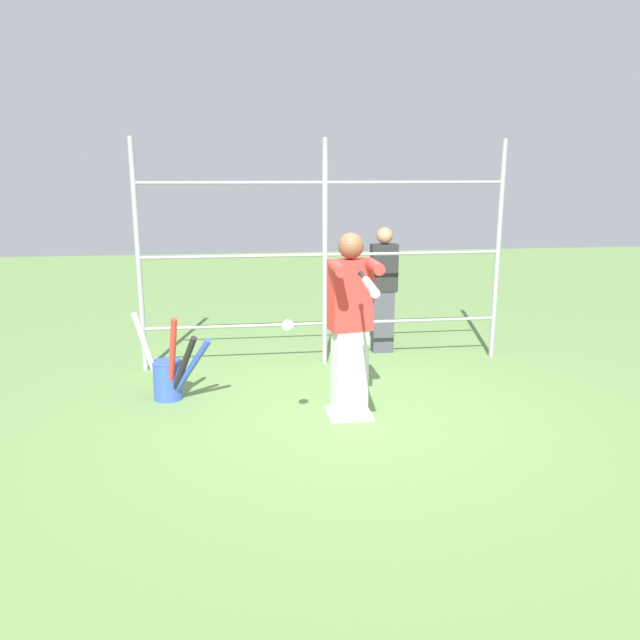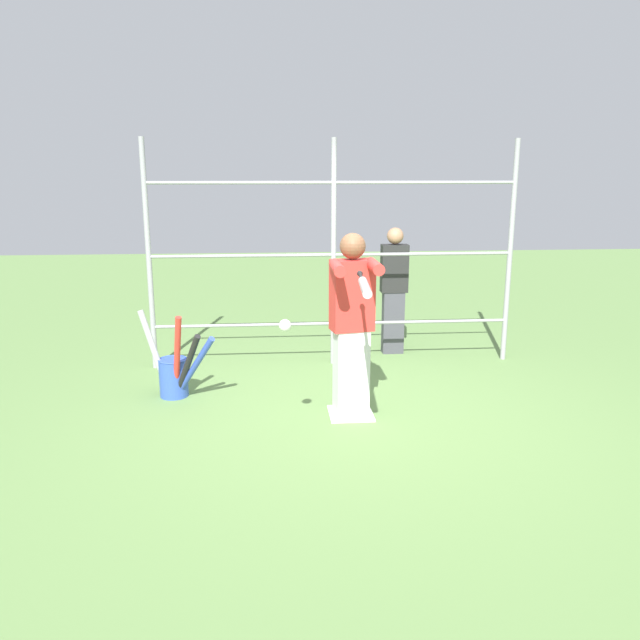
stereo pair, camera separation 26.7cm
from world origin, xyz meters
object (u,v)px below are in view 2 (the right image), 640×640
Objects in this scene: baseball_bat_swinging at (364,285)px; softball_in_flight at (285,325)px; bystander_behind_fence at (394,289)px; batter at (352,320)px; bat_bucket at (175,373)px.

baseball_bat_swinging is 9.48× the size of softball_in_flight.
baseball_bat_swinging is at bearing 74.48° from bystander_behind_fence.
bystander_behind_fence is (-0.78, -2.00, -0.10)m from batter.
baseball_bat_swinging is 2.54m from bat_bucket.
batter is 2.15m from bystander_behind_fence.
softball_in_flight reaches higher than bat_bucket.
bat_bucket is 0.58× the size of bystander_behind_fence.
batter is at bearing 68.74° from bystander_behind_fence.
bystander_behind_fence is at bearing -111.26° from batter.
baseball_bat_swinging is at bearing 148.02° from softball_in_flight.
batter reaches higher than baseball_bat_swinging.
batter is at bearing -134.61° from softball_in_flight.
softball_in_flight is 2.98m from bystander_behind_fence.
bat_bucket is (1.68, -0.61, -0.65)m from batter.
batter is 1.88× the size of bat_bucket.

